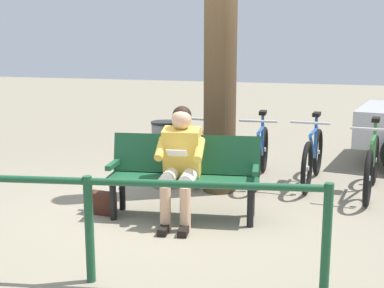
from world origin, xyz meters
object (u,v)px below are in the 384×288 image
at_px(bicycle_green, 372,166).
at_px(bicycle_orange, 313,157).
at_px(person_reading, 180,159).
at_px(bicycle_red, 260,155).
at_px(handbag, 102,203).
at_px(tree_trunk, 220,44).
at_px(bicycle_black, 212,152).
at_px(litter_bin, 165,154).
at_px(bench, 184,170).

xyz_separation_m(bicycle_green, bicycle_orange, (0.73, -0.27, 0.00)).
height_order(person_reading, bicycle_red, person_reading).
relative_size(person_reading, handbag, 4.00).
distance_m(person_reading, bicycle_red, 1.94).
distance_m(tree_trunk, bicycle_black, 1.60).
height_order(tree_trunk, litter_bin, tree_trunk).
bearing_deg(bicycle_black, bicycle_red, 99.72).
distance_m(person_reading, bicycle_green, 2.54).
bearing_deg(litter_bin, bench, 121.66).
distance_m(handbag, bicycle_red, 2.37).
bearing_deg(litter_bin, person_reading, 118.44).
height_order(bench, person_reading, person_reading).
xyz_separation_m(bicycle_green, bicycle_red, (1.42, -0.21, 0.00)).
height_order(bench, tree_trunk, tree_trunk).
xyz_separation_m(handbag, bicycle_orange, (-2.07, -1.98, 0.24)).
distance_m(litter_bin, bicycle_black, 0.77).
relative_size(bench, tree_trunk, 0.45).
height_order(handbag, tree_trunk, tree_trunk).
xyz_separation_m(handbag, bicycle_black, (-0.72, -1.85, 0.24)).
xyz_separation_m(tree_trunk, bicycle_green, (-1.82, -0.43, -1.47)).
distance_m(tree_trunk, bicycle_green, 2.38).
xyz_separation_m(litter_bin, bicycle_green, (-2.54, -0.48, -0.07)).
xyz_separation_m(person_reading, bicycle_green, (-1.91, -1.64, -0.31)).
distance_m(bicycle_orange, bicycle_red, 0.69).
xyz_separation_m(person_reading, handbag, (0.89, 0.07, -0.54)).
xyz_separation_m(handbag, tree_trunk, (-0.98, -1.27, 1.71)).
bearing_deg(bicycle_red, litter_bin, -63.09).
relative_size(person_reading, bicycle_red, 0.72).
height_order(person_reading, handbag, person_reading).
bearing_deg(bicycle_red, person_reading, -19.53).
relative_size(tree_trunk, litter_bin, 4.26).
height_order(bench, bicycle_orange, bicycle_orange).
xyz_separation_m(bicycle_orange, bicycle_red, (0.69, 0.06, 0.00)).
bearing_deg(bicycle_red, handbag, -40.43).
height_order(person_reading, tree_trunk, tree_trunk).
relative_size(litter_bin, bicycle_green, 0.51).
bearing_deg(person_reading, litter_bin, -71.33).
bearing_deg(handbag, bicycle_orange, -136.23).
height_order(bench, bicycle_red, bicycle_red).
relative_size(tree_trunk, bicycle_green, 2.18).
relative_size(tree_trunk, bicycle_red, 2.18).
distance_m(person_reading, bicycle_black, 1.82).
distance_m(person_reading, tree_trunk, 1.68).
bearing_deg(bicycle_green, handbag, -53.56).
height_order(litter_bin, bicycle_red, bicycle_red).
bearing_deg(bicycle_black, litter_bin, -32.69).
bearing_deg(bicycle_orange, bench, -31.63).
bearing_deg(handbag, litter_bin, -101.96).
bearing_deg(person_reading, bench, -94.91).
xyz_separation_m(bench, person_reading, (-0.01, 0.16, 0.16)).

